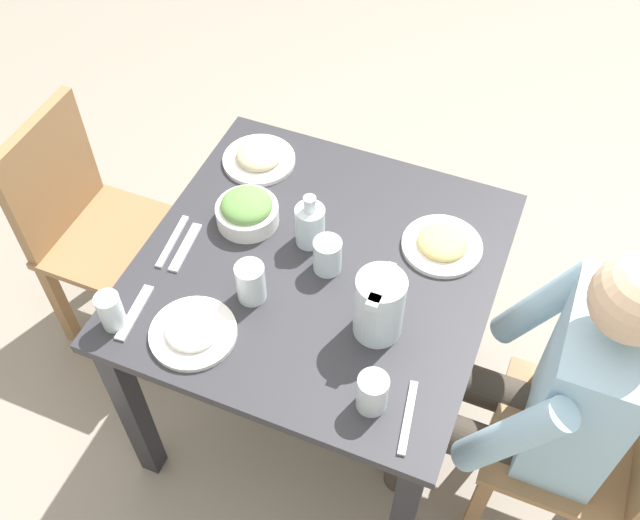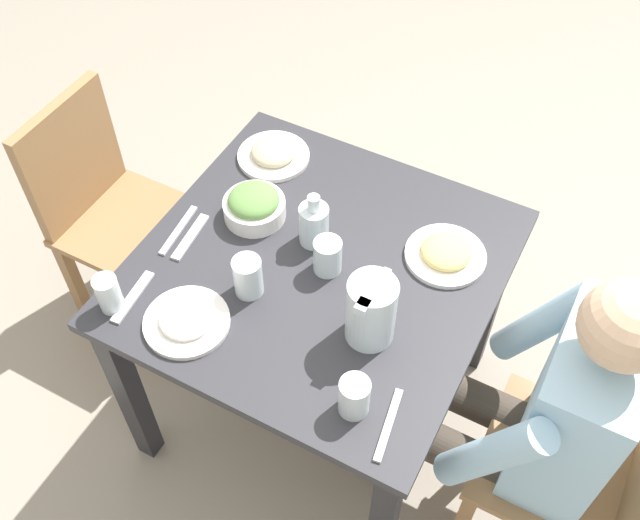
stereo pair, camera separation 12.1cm
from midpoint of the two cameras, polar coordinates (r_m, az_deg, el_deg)
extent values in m
plane|color=gray|center=(2.55, -1.54, -10.99)|extent=(8.00, 8.00, 0.00)
cube|color=#2D2D33|center=(1.93, -1.99, -0.70)|extent=(0.92, 0.92, 0.03)
cube|color=#232328|center=(2.01, 4.67, -19.45)|extent=(0.06, 0.06, 0.72)
cube|color=#232328|center=(2.41, 11.04, -2.08)|extent=(0.06, 0.06, 0.72)
cube|color=#232328|center=(2.21, -15.94, -11.27)|extent=(0.06, 0.06, 0.72)
cube|color=#232328|center=(2.57, -6.45, 3.35)|extent=(0.06, 0.06, 0.72)
cube|color=#997047|center=(2.39, 20.74, -13.42)|extent=(0.04, 0.04, 0.42)
cube|color=#997047|center=(2.21, 10.47, -18.48)|extent=(0.04, 0.04, 0.42)
cube|color=#997047|center=(2.36, 12.71, -11.13)|extent=(0.04, 0.04, 0.42)
cube|color=#997047|center=(2.10, 17.19, -13.49)|extent=(0.40, 0.40, 0.03)
cube|color=#997047|center=(2.83, -17.01, 1.93)|extent=(0.04, 0.04, 0.42)
cube|color=#997047|center=(2.69, -20.88, -3.19)|extent=(0.04, 0.04, 0.42)
cube|color=#997047|center=(2.67, -11.05, -0.10)|extent=(0.04, 0.04, 0.42)
cube|color=#997047|center=(2.52, -14.81, -5.68)|extent=(0.04, 0.04, 0.42)
cube|color=#997047|center=(2.50, -17.05, 1.41)|extent=(0.40, 0.40, 0.03)
cube|color=#997047|center=(2.45, -21.70, 5.97)|extent=(0.38, 0.04, 0.42)
cube|color=#9EC6E0|center=(1.87, 18.18, -9.70)|extent=(0.32, 0.20, 0.50)
sphere|color=#DBB28E|center=(1.57, 21.45, -2.98)|extent=(0.19, 0.19, 0.19)
cylinder|color=#473D33|center=(2.06, 10.58, -13.96)|extent=(0.11, 0.38, 0.11)
cylinder|color=#473D33|center=(2.24, 5.05, -14.51)|extent=(0.10, 0.10, 0.44)
cylinder|color=#9EC6E0|center=(1.74, 12.64, -13.38)|extent=(0.08, 0.23, 0.37)
cylinder|color=#473D33|center=(2.14, 11.80, -10.07)|extent=(0.11, 0.38, 0.11)
cylinder|color=#473D33|center=(2.31, 6.45, -10.92)|extent=(0.10, 0.10, 0.44)
cylinder|color=#9EC6E0|center=(1.95, 15.47, -3.34)|extent=(0.08, 0.23, 0.37)
cylinder|color=silver|center=(1.72, 2.64, -3.70)|extent=(0.12, 0.12, 0.19)
cube|color=silver|center=(1.76, 3.51, -1.67)|extent=(0.02, 0.02, 0.11)
cube|color=silver|center=(1.63, 2.07, -3.44)|extent=(0.04, 0.03, 0.02)
cylinder|color=white|center=(2.02, -7.40, 3.52)|extent=(0.17, 0.17, 0.05)
ellipsoid|color=#608E47|center=(1.99, -7.50, 4.21)|extent=(0.14, 0.14, 0.06)
cylinder|color=white|center=(1.97, 7.76, 1.03)|extent=(0.22, 0.22, 0.01)
ellipsoid|color=#E0C670|center=(1.96, 7.81, 1.35)|extent=(0.13, 0.13, 0.04)
cylinder|color=white|center=(1.82, -11.76, -5.68)|extent=(0.21, 0.21, 0.01)
ellipsoid|color=white|center=(1.81, -11.84, -5.40)|extent=(0.13, 0.13, 0.04)
cylinder|color=white|center=(2.19, -6.37, 7.71)|extent=(0.21, 0.21, 0.01)
ellipsoid|color=#B7AD89|center=(2.18, -6.41, 8.04)|extent=(0.13, 0.13, 0.05)
cylinder|color=silver|center=(1.65, 1.98, -10.39)|extent=(0.07, 0.07, 0.11)
cylinder|color=silver|center=(1.85, -17.82, -3.88)|extent=(0.06, 0.06, 0.11)
cylinder|color=silver|center=(1.83, -7.32, -1.81)|extent=(0.07, 0.07, 0.11)
cylinder|color=silver|center=(1.87, -1.24, 0.33)|extent=(0.07, 0.07, 0.10)
cylinder|color=silver|center=(1.93, -2.58, 2.64)|extent=(0.08, 0.08, 0.12)
cylinder|color=#993333|center=(1.95, -2.56, 2.17)|extent=(0.07, 0.07, 0.07)
cylinder|color=silver|center=(1.87, -2.67, 4.31)|extent=(0.03, 0.03, 0.04)
cube|color=silver|center=(1.90, -16.05, -4.03)|extent=(0.17, 0.04, 0.01)
cube|color=silver|center=(1.68, 4.78, -12.22)|extent=(0.19, 0.05, 0.01)
cube|color=silver|center=(2.00, -12.16, 0.91)|extent=(0.17, 0.04, 0.01)
cube|color=silver|center=(2.02, -13.12, 1.36)|extent=(0.19, 0.04, 0.01)
camera|label=1|loc=(0.06, -91.84, -2.27)|focal=41.04mm
camera|label=2|loc=(0.06, 88.16, 2.27)|focal=41.04mm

